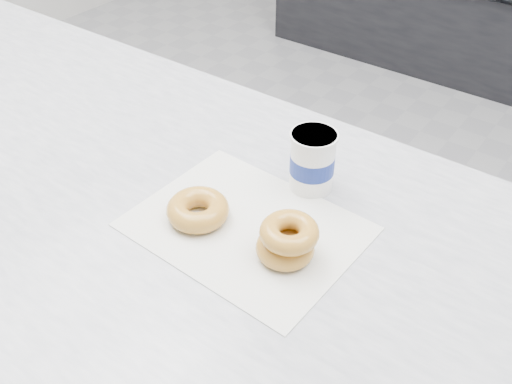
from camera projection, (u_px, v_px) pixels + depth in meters
ground at (271, 290)px, 1.97m from camera, size 5.00×5.00×0.00m
counter at (124, 318)px, 1.31m from camera, size 3.06×0.76×0.90m
wax_paper at (246, 227)px, 0.88m from camera, size 0.35×0.27×0.00m
donut_single at (198, 210)px, 0.88m from camera, size 0.12×0.12×0.03m
donut_stack at (287, 240)px, 0.81m from camera, size 0.11×0.11×0.06m
coffee_cup at (312, 161)px, 0.93m from camera, size 0.10×0.10×0.10m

